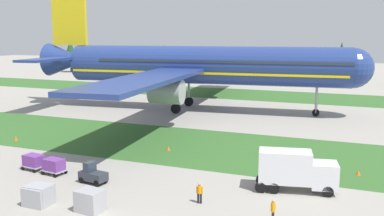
{
  "coord_description": "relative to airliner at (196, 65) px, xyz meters",
  "views": [
    {
      "loc": [
        17.15,
        -23.42,
        13.56
      ],
      "look_at": [
        -3.8,
        28.47,
        4.0
      ],
      "focal_mm": 40.44,
      "sensor_mm": 36.0,
      "label": 1
    }
  ],
  "objects": [
    {
      "name": "uld_container_1",
      "position": [
        9.05,
        -45.15,
        -7.35
      ],
      "size": [
        2.15,
        1.79,
        1.7
      ],
      "primitive_type": "cube",
      "rotation": [
        0.0,
        0.0,
        -0.1
      ],
      "color": "#A3A3A8",
      "rests_on": "ground"
    },
    {
      "name": "ground_crew_marshaller",
      "position": [
        16.34,
        -40.48,
        -7.25
      ],
      "size": [
        0.56,
        0.36,
        1.74
      ],
      "rotation": [
        0.0,
        0.0,
        0.13
      ],
      "color": "black",
      "rests_on": "ground"
    },
    {
      "name": "taxiway_marker_3",
      "position": [
        -13.16,
        -29.83,
        -7.88
      ],
      "size": [
        0.44,
        0.44,
        0.64
      ],
      "primitive_type": "cone",
      "color": "orange",
      "rests_on": "ground"
    },
    {
      "name": "taxiway_marker_1",
      "position": [
        28.15,
        -27.98,
        -7.96
      ],
      "size": [
        0.44,
        0.44,
        0.47
      ],
      "primitive_type": "cone",
      "color": "orange",
      "rests_on": "ground"
    },
    {
      "name": "ground_crew_loader",
      "position": [
        22.59,
        -41.8,
        -7.25
      ],
      "size": [
        0.36,
        0.56,
        1.74
      ],
      "rotation": [
        0.0,
        0.0,
        4.79
      ],
      "color": "black",
      "rests_on": "ground"
    },
    {
      "name": "catering_truck",
      "position": [
        23.07,
        -34.71,
        -6.25
      ],
      "size": [
        7.28,
        3.66,
        3.58
      ],
      "rotation": [
        0.0,
        0.0,
        -1.37
      ],
      "color": "silver",
      "rests_on": "ground"
    },
    {
      "name": "baggage_tug",
      "position": [
        5.44,
        -39.63,
        -7.39
      ],
      "size": [
        2.75,
        1.65,
        1.97
      ],
      "rotation": [
        0.0,
        0.0,
        -1.71
      ],
      "color": "#2D333D",
      "rests_on": "ground"
    },
    {
      "name": "taxiway_marker_2",
      "position": [
        7.09,
        -26.69,
        -7.95
      ],
      "size": [
        0.44,
        0.44,
        0.49
      ],
      "primitive_type": "cone",
      "color": "orange",
      "rests_on": "ground"
    },
    {
      "name": "cargo_dolly_lead",
      "position": [
        0.46,
        -38.93,
        -7.28
      ],
      "size": [
        2.39,
        1.79,
        1.55
      ],
      "rotation": [
        0.0,
        0.0,
        -1.71
      ],
      "color": "#A3A3A8",
      "rests_on": "ground"
    },
    {
      "name": "airliner",
      "position": [
        0.0,
        0.0,
        0.0
      ],
      "size": [
        59.5,
        73.57,
        22.87
      ],
      "rotation": [
        0.0,
        0.0,
        -1.47
      ],
      "color": "navy",
      "rests_on": "ground"
    },
    {
      "name": "taxiway_marker_0",
      "position": [
        19.56,
        -27.07,
        -7.92
      ],
      "size": [
        0.44,
        0.44,
        0.56
      ],
      "primitive_type": "cone",
      "color": "orange",
      "rests_on": "ground"
    },
    {
      "name": "grass_strip_far",
      "position": [
        11.1,
        23.86,
        -8.2
      ],
      "size": [
        320.0,
        17.69,
        0.01
      ],
      "primitive_type": "cube",
      "color": "#336028",
      "rests_on": "ground"
    },
    {
      "name": "uld_container_0",
      "position": [
        4.46,
        -45.74,
        -7.43
      ],
      "size": [
        2.02,
        1.63,
        1.55
      ],
      "primitive_type": "cube",
      "rotation": [
        0.0,
        0.0,
        -0.02
      ],
      "color": "#A3A3A8",
      "rests_on": "ground"
    },
    {
      "name": "uld_container_2",
      "position": [
        4.47,
        -45.56,
        -7.39
      ],
      "size": [
        2.05,
        1.66,
        1.63
      ],
      "primitive_type": "cube",
      "rotation": [
        0.0,
        0.0,
        0.03
      ],
      "color": "#A3A3A8",
      "rests_on": "ground"
    },
    {
      "name": "distant_tree_line",
      "position": [
        1.63,
        56.62,
        -1.46
      ],
      "size": [
        167.53,
        10.68,
        11.68
      ],
      "color": "#4C3823",
      "rests_on": "ground"
    },
    {
      "name": "cargo_dolly_second",
      "position": [
        -2.41,
        -38.53,
        -7.28
      ],
      "size": [
        2.39,
        1.79,
        1.55
      ],
      "rotation": [
        0.0,
        0.0,
        -1.71
      ],
      "color": "#A3A3A8",
      "rests_on": "ground"
    },
    {
      "name": "grass_strip_near",
      "position": [
        11.1,
        -23.52,
        -8.2
      ],
      "size": [
        320.0,
        17.69,
        0.01
      ],
      "primitive_type": "cube",
      "color": "#336028",
      "rests_on": "ground"
    }
  ]
}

